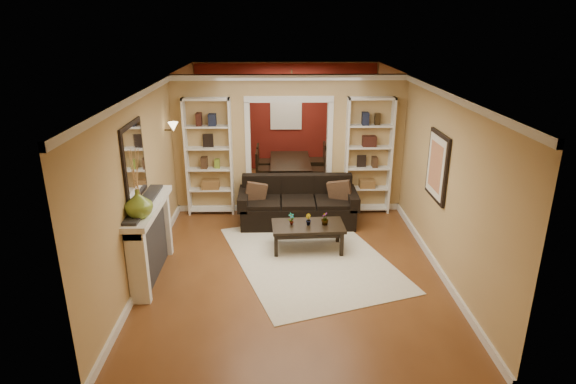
{
  "coord_description": "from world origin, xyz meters",
  "views": [
    {
      "loc": [
        -0.23,
        -7.99,
        3.67
      ],
      "look_at": [
        -0.06,
        -0.8,
        1.08
      ],
      "focal_mm": 30.0,
      "sensor_mm": 36.0,
      "label": 1
    }
  ],
  "objects_px": {
    "sofa": "(298,202)",
    "coffee_table": "(308,237)",
    "bookshelf_left": "(209,157)",
    "fireplace": "(152,241)",
    "bookshelf_right": "(368,156)",
    "dining_table": "(291,172)"
  },
  "relations": [
    {
      "from": "sofa",
      "to": "bookshelf_right",
      "type": "relative_size",
      "value": 0.96
    },
    {
      "from": "bookshelf_right",
      "to": "sofa",
      "type": "bearing_deg",
      "value": -157.49
    },
    {
      "from": "bookshelf_left",
      "to": "fireplace",
      "type": "xyz_separation_m",
      "value": [
        -0.54,
        -2.53,
        -0.57
      ]
    },
    {
      "from": "fireplace",
      "to": "bookshelf_right",
      "type": "bearing_deg",
      "value": 34.8
    },
    {
      "from": "bookshelf_left",
      "to": "fireplace",
      "type": "distance_m",
      "value": 2.65
    },
    {
      "from": "fireplace",
      "to": "dining_table",
      "type": "bearing_deg",
      "value": 62.84
    },
    {
      "from": "bookshelf_left",
      "to": "dining_table",
      "type": "xyz_separation_m",
      "value": [
        1.65,
        1.75,
        -0.86
      ]
    },
    {
      "from": "bookshelf_right",
      "to": "fireplace",
      "type": "relative_size",
      "value": 1.35
    },
    {
      "from": "sofa",
      "to": "bookshelf_left",
      "type": "distance_m",
      "value": 1.93
    },
    {
      "from": "bookshelf_left",
      "to": "bookshelf_right",
      "type": "height_order",
      "value": "same"
    },
    {
      "from": "dining_table",
      "to": "bookshelf_left",
      "type": "bearing_deg",
      "value": 136.56
    },
    {
      "from": "fireplace",
      "to": "dining_table",
      "type": "relative_size",
      "value": 1.03
    },
    {
      "from": "dining_table",
      "to": "fireplace",
      "type": "bearing_deg",
      "value": 152.84
    },
    {
      "from": "fireplace",
      "to": "dining_table",
      "type": "distance_m",
      "value": 4.81
    },
    {
      "from": "bookshelf_right",
      "to": "fireplace",
      "type": "height_order",
      "value": "bookshelf_right"
    },
    {
      "from": "sofa",
      "to": "bookshelf_left",
      "type": "xyz_separation_m",
      "value": [
        -1.7,
        0.58,
        0.72
      ]
    },
    {
      "from": "bookshelf_left",
      "to": "fireplace",
      "type": "relative_size",
      "value": 1.35
    },
    {
      "from": "sofa",
      "to": "bookshelf_right",
      "type": "distance_m",
      "value": 1.68
    },
    {
      "from": "bookshelf_right",
      "to": "fireplace",
      "type": "bearing_deg",
      "value": -145.2
    },
    {
      "from": "bookshelf_right",
      "to": "dining_table",
      "type": "height_order",
      "value": "bookshelf_right"
    },
    {
      "from": "coffee_table",
      "to": "bookshelf_right",
      "type": "height_order",
      "value": "bookshelf_right"
    },
    {
      "from": "sofa",
      "to": "coffee_table",
      "type": "bearing_deg",
      "value": -83.65
    }
  ]
}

